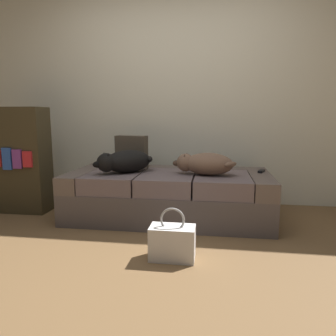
{
  "coord_description": "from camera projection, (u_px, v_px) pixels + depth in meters",
  "views": [
    {
      "loc": [
        0.44,
        -1.94,
        1.01
      ],
      "look_at": [
        0.0,
        1.06,
        0.51
      ],
      "focal_mm": 33.87,
      "sensor_mm": 36.0,
      "label": 1
    }
  ],
  "objects": [
    {
      "name": "couch",
      "position": [
        169.0,
        195.0,
        3.17
      ],
      "size": [
        1.96,
        0.92,
        0.46
      ],
      "color": "#544C4A",
      "rests_on": "ground"
    },
    {
      "name": "dog_tan",
      "position": [
        204.0,
        164.0,
        2.97
      ],
      "size": [
        0.62,
        0.32,
        0.21
      ],
      "color": "#7F5F4A",
      "rests_on": "couch"
    },
    {
      "name": "throw_pillow",
      "position": [
        132.0,
        151.0,
        3.41
      ],
      "size": [
        0.36,
        0.17,
        0.34
      ],
      "primitive_type": "cube",
      "rotation": [
        0.0,
        0.0,
        -0.17
      ],
      "color": "#4A4134",
      "rests_on": "couch"
    },
    {
      "name": "tv_remote",
      "position": [
        261.0,
        171.0,
        3.13
      ],
      "size": [
        0.09,
        0.16,
        0.02
      ],
      "primitive_type": "cube",
      "rotation": [
        0.0,
        0.0,
        -0.33
      ],
      "color": "black",
      "rests_on": "couch"
    },
    {
      "name": "dog_dark",
      "position": [
        124.0,
        161.0,
        3.08
      ],
      "size": [
        0.56,
        0.53,
        0.22
      ],
      "color": "black",
      "rests_on": "couch"
    },
    {
      "name": "handbag",
      "position": [
        172.0,
        242.0,
        2.25
      ],
      "size": [
        0.32,
        0.18,
        0.38
      ],
      "color": "silver",
      "rests_on": "ground"
    },
    {
      "name": "ground_plane",
      "position": [
        145.0,
        269.0,
        2.12
      ],
      "size": [
        10.0,
        10.0,
        0.0
      ],
      "primitive_type": "plane",
      "color": "brown"
    },
    {
      "name": "back_wall",
      "position": [
        177.0,
        82.0,
        3.65
      ],
      "size": [
        6.4,
        0.1,
        2.8
      ],
      "primitive_type": "cube",
      "color": "white",
      "rests_on": "ground"
    },
    {
      "name": "bookshelf",
      "position": [
        21.0,
        160.0,
        3.33
      ],
      "size": [
        0.56,
        0.3,
        1.1
      ],
      "color": "#3D3420",
      "rests_on": "ground"
    }
  ]
}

